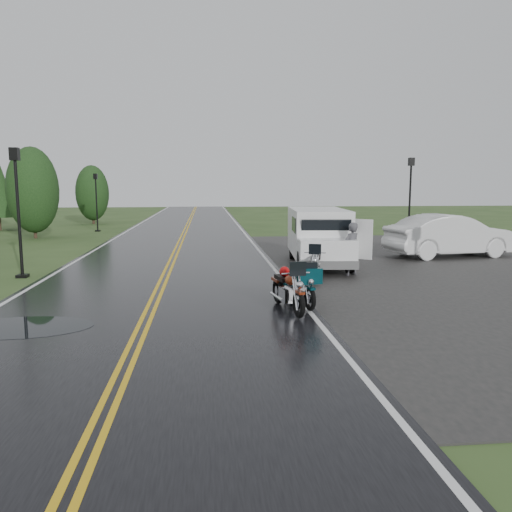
# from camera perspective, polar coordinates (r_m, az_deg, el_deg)

# --- Properties ---
(ground) EXTENTS (120.00, 120.00, 0.00)m
(ground) POSITION_cam_1_polar(r_m,az_deg,el_deg) (12.64, -11.86, -5.94)
(ground) COLOR #2D471E
(ground) RESTS_ON ground
(road) EXTENTS (8.00, 100.00, 0.04)m
(road) POSITION_cam_1_polar(r_m,az_deg,el_deg) (22.44, -9.21, 0.27)
(road) COLOR black
(road) RESTS_ON ground
(parking_pad) EXTENTS (14.00, 24.00, 0.03)m
(parking_pad) POSITION_cam_1_polar(r_m,az_deg,el_deg) (19.94, 23.21, -1.27)
(parking_pad) COLOR black
(parking_pad) RESTS_ON ground
(motorcycle_red) EXTENTS (1.10, 2.22, 1.26)m
(motorcycle_red) POSITION_cam_1_polar(r_m,az_deg,el_deg) (11.23, 4.95, -4.28)
(motorcycle_red) COLOR #631D0B
(motorcycle_red) RESTS_ON ground
(motorcycle_teal) EXTENTS (1.06, 2.07, 1.17)m
(motorcycle_teal) POSITION_cam_1_polar(r_m,az_deg,el_deg) (11.90, 6.19, -3.80)
(motorcycle_teal) COLOR #053037
(motorcycle_teal) RESTS_ON ground
(motorcycle_silver) EXTENTS (1.25, 2.17, 1.21)m
(motorcycle_silver) POSITION_cam_1_polar(r_m,az_deg,el_deg) (15.03, 6.70, -1.25)
(motorcycle_silver) COLOR #ADB0B5
(motorcycle_silver) RESTS_ON ground
(van_white) EXTENTS (2.60, 5.73, 2.18)m
(van_white) POSITION_cam_1_polar(r_m,az_deg,el_deg) (17.11, 5.18, 1.55)
(van_white) COLOR white
(van_white) RESTS_ON ground
(person_at_van) EXTENTS (0.78, 0.70, 1.78)m
(person_at_van) POSITION_cam_1_polar(r_m,az_deg,el_deg) (16.93, 10.83, 0.68)
(person_at_van) COLOR #47464B
(person_at_van) RESTS_ON ground
(sedan_white) EXTENTS (5.64, 2.67, 1.79)m
(sedan_white) POSITION_cam_1_polar(r_m,az_deg,el_deg) (22.66, 21.31, 2.12)
(sedan_white) COLOR silver
(sedan_white) RESTS_ON ground
(lamp_post_near_left) EXTENTS (0.37, 0.37, 4.28)m
(lamp_post_near_left) POSITION_cam_1_polar(r_m,az_deg,el_deg) (18.04, -25.52, 4.47)
(lamp_post_near_left) COLOR black
(lamp_post_near_left) RESTS_ON ground
(lamp_post_far_left) EXTENTS (0.33, 0.33, 3.85)m
(lamp_post_far_left) POSITION_cam_1_polar(r_m,az_deg,el_deg) (34.65, -17.76, 5.86)
(lamp_post_far_left) COLOR black
(lamp_post_far_left) RESTS_ON ground
(lamp_post_far_right) EXTENTS (0.39, 0.39, 4.58)m
(lamp_post_far_right) POSITION_cam_1_polar(r_m,az_deg,el_deg) (28.92, 17.17, 6.25)
(lamp_post_far_right) COLOR black
(lamp_post_far_right) RESTS_ON ground
(tree_left_mid) EXTENTS (2.86, 2.86, 4.46)m
(tree_left_mid) POSITION_cam_1_polar(r_m,az_deg,el_deg) (31.43, -24.10, 5.92)
(tree_left_mid) COLOR #1E3D19
(tree_left_mid) RESTS_ON ground
(tree_left_far) EXTENTS (2.56, 2.56, 3.95)m
(tree_left_far) POSITION_cam_1_polar(r_m,az_deg,el_deg) (41.73, -18.17, 6.22)
(tree_left_far) COLOR #1E3D19
(tree_left_far) RESTS_ON ground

